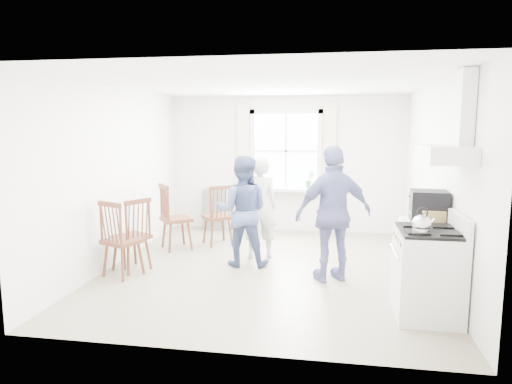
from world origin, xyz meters
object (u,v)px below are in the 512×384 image
object	(u,v)px
person_left	(259,207)
person_mid	(242,211)
windsor_chair_c	(135,227)
gas_stove	(428,273)
windsor_chair_b	(115,231)
windsor_chair_a	(220,209)
low_cabinet	(422,257)
person_right	(334,214)
stereo_stack	(429,206)

from	to	relation	value
person_left	person_mid	xyz separation A→B (m)	(-0.18, -0.42, 0.01)
person_left	windsor_chair_c	bearing A→B (deg)	15.74
gas_stove	windsor_chair_b	bearing A→B (deg)	170.86
windsor_chair_c	person_left	world-z (taller)	person_left
gas_stove	windsor_chair_c	bearing A→B (deg)	165.93
windsor_chair_a	person_mid	size ratio (longest dim) A/B	0.65
low_cabinet	windsor_chair_b	bearing A→B (deg)	-178.84
person_left	person_right	bearing A→B (deg)	126.47
person_mid	person_left	bearing A→B (deg)	-117.03
stereo_stack	windsor_chair_a	world-z (taller)	stereo_stack
low_cabinet	person_right	world-z (taller)	person_right
gas_stove	windsor_chair_a	size ratio (longest dim) A/B	1.07
stereo_stack	person_mid	world-z (taller)	person_mid
low_cabinet	windsor_chair_c	bearing A→B (deg)	176.51
low_cabinet	gas_stove	bearing A→B (deg)	-95.68
windsor_chair_c	person_mid	xyz separation A→B (m)	(1.41, 0.54, 0.17)
gas_stove	person_left	bearing A→B (deg)	138.27
windsor_chair_a	person_mid	distance (m)	1.17
windsor_chair_a	windsor_chair_b	distance (m)	2.09
person_left	stereo_stack	bearing A→B (deg)	136.11
stereo_stack	windsor_chair_c	xyz separation A→B (m)	(-3.83, 0.24, -0.45)
windsor_chair_b	stereo_stack	bearing A→B (deg)	0.96
gas_stove	low_cabinet	xyz separation A→B (m)	(0.07, 0.70, -0.03)
gas_stove	low_cabinet	distance (m)	0.70
person_left	person_right	xyz separation A→B (m)	(1.13, -0.88, 0.10)
gas_stove	person_left	size ratio (longest dim) A/B	0.71
low_cabinet	person_right	bearing A→B (deg)	163.63
windsor_chair_b	person_right	size ratio (longest dim) A/B	0.59
windsor_chair_a	person_right	bearing A→B (deg)	-37.58
stereo_stack	person_mid	size ratio (longest dim) A/B	0.27
gas_stove	person_mid	world-z (taller)	person_mid
person_left	person_right	distance (m)	1.44
person_mid	person_right	size ratio (longest dim) A/B	0.90
gas_stove	stereo_stack	world-z (taller)	stereo_stack
low_cabinet	person_right	size ratio (longest dim) A/B	0.50
windsor_chair_a	windsor_chair_b	xyz separation A→B (m)	(-0.97, -1.85, 0.00)
low_cabinet	person_mid	bearing A→B (deg)	161.97
windsor_chair_b	windsor_chair_a	bearing A→B (deg)	62.30
gas_stove	person_mid	bearing A→B (deg)	147.41
windsor_chair_b	person_right	distance (m)	2.90
stereo_stack	windsor_chair_a	bearing A→B (deg)	149.29
stereo_stack	person_right	xyz separation A→B (m)	(-1.11, 0.33, -0.19)
stereo_stack	person_mid	xyz separation A→B (m)	(-2.41, 0.79, -0.28)
windsor_chair_b	person_mid	world-z (taller)	person_mid
windsor_chair_b	windsor_chair_c	xyz separation A→B (m)	(0.14, 0.31, -0.01)
person_left	person_right	world-z (taller)	person_right
gas_stove	windsor_chair_a	xyz separation A→B (m)	(-2.89, 2.47, 0.16)
windsor_chair_b	person_left	xyz separation A→B (m)	(1.73, 1.27, 0.14)
stereo_stack	windsor_chair_c	size ratio (longest dim) A/B	0.42
low_cabinet	person_mid	distance (m)	2.52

